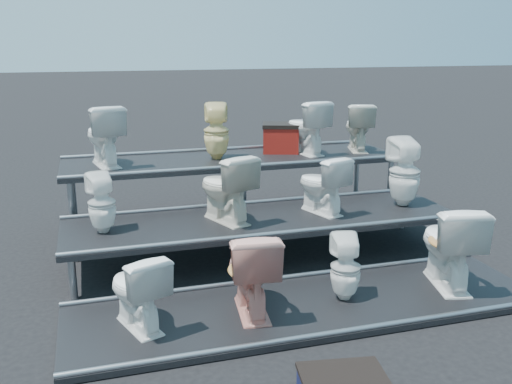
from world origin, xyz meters
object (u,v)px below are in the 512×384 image
object	(u,v)px
toilet_7	(405,172)
toilet_8	(104,135)
toilet_4	(102,203)
toilet_9	(216,131)
toilet_3	(449,244)
toilet_10	(306,127)
toilet_2	(345,267)
toilet_6	(322,184)
toilet_11	(358,127)
toilet_0	(137,290)
red_crate	(281,140)
toilet_1	(251,271)
toilet_5	(226,188)

from	to	relation	value
toilet_7	toilet_8	distance (m)	3.52
toilet_4	toilet_9	world-z (taller)	toilet_9
toilet_3	toilet_10	bearing A→B (deg)	-66.65
toilet_7	toilet_2	bearing A→B (deg)	47.49
toilet_8	toilet_10	distance (m)	2.54
toilet_8	toilet_10	bearing A→B (deg)	169.25
toilet_6	toilet_11	bearing A→B (deg)	-146.63
toilet_0	toilet_7	xyz separation A→B (m)	(3.15, 1.30, 0.47)
toilet_8	red_crate	size ratio (longest dim) A/B	1.56
toilet_7	toilet_9	xyz separation A→B (m)	(-1.89, 1.30, 0.36)
toilet_3	red_crate	world-z (taller)	red_crate
red_crate	toilet_10	bearing A→B (deg)	-16.76
toilet_4	toilet_10	xyz separation A→B (m)	(2.65, 1.30, 0.45)
toilet_9	toilet_10	distance (m)	1.19
toilet_2	toilet_3	world-z (taller)	toilet_3
toilet_2	toilet_3	distance (m)	1.06
toilet_0	toilet_1	bearing A→B (deg)	160.87
toilet_1	toilet_7	distance (m)	2.59
toilet_0	red_crate	size ratio (longest dim) A/B	1.40
toilet_7	red_crate	xyz separation A→B (m)	(-0.98, 1.50, 0.17)
toilet_2	red_crate	distance (m)	2.90
toilet_4	toilet_11	size ratio (longest dim) A/B	0.94
toilet_2	toilet_7	world-z (taller)	toilet_7
toilet_1	toilet_5	size ratio (longest dim) A/B	1.03
toilet_0	toilet_1	distance (m)	0.95
toilet_0	toilet_2	bearing A→B (deg)	160.87
toilet_10	toilet_2	bearing A→B (deg)	65.01
toilet_11	toilet_10	bearing A→B (deg)	16.72
toilet_7	toilet_9	distance (m)	2.32
toilet_5	toilet_3	bearing A→B (deg)	124.10
toilet_2	toilet_11	bearing A→B (deg)	-104.58
toilet_9	toilet_8	bearing A→B (deg)	12.00
toilet_1	toilet_11	bearing A→B (deg)	-124.02
toilet_2	toilet_8	xyz separation A→B (m)	(-1.92, 2.60, 0.86)
toilet_0	red_crate	bearing A→B (deg)	-146.96
toilet_3	toilet_7	distance (m)	1.38
toilet_7	toilet_8	xyz separation A→B (m)	(-3.25, 1.30, 0.37)
toilet_5	toilet_8	world-z (taller)	toilet_8
toilet_0	toilet_5	distance (m)	1.73
toilet_9	toilet_7	bearing A→B (deg)	157.51
toilet_0	toilet_8	bearing A→B (deg)	-106.97
toilet_5	toilet_6	bearing A→B (deg)	159.65
toilet_10	toilet_1	bearing A→B (deg)	48.64
toilet_6	red_crate	distance (m)	1.52
toilet_0	toilet_9	distance (m)	3.00
toilet_1	toilet_7	xyz separation A→B (m)	(2.20, 1.30, 0.42)
toilet_9	toilet_0	bearing A→B (deg)	76.23
toilet_4	toilet_10	world-z (taller)	toilet_10
toilet_10	toilet_11	bearing A→B (deg)	168.61
toilet_3	toilet_9	bearing A→B (deg)	-44.06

